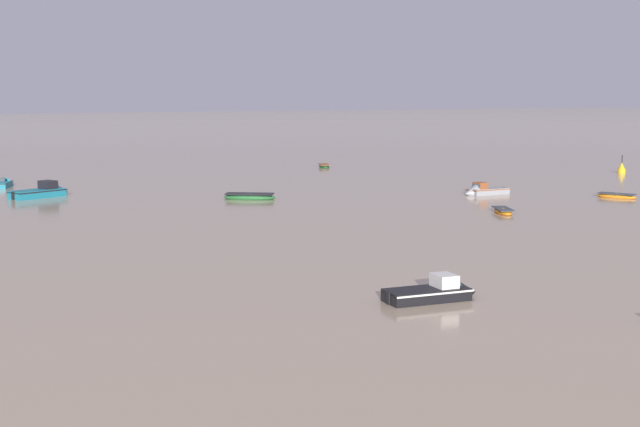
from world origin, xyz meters
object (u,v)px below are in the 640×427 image
object	(u,v)px
motorboat_moored_1	(3,185)
rowboat_moored_2	(503,211)
motorboat_moored_0	(482,192)
rowboat_moored_3	(617,196)
motorboat_moored_3	(46,193)
channel_buoy	(622,169)
rowboat_moored_6	(324,166)
motorboat_moored_2	(440,294)
rowboat_moored_1	(250,197)

from	to	relation	value
motorboat_moored_1	rowboat_moored_2	bearing A→B (deg)	-120.65
motorboat_moored_0	rowboat_moored_3	size ratio (longest dim) A/B	1.24
rowboat_moored_3	motorboat_moored_3	size ratio (longest dim) A/B	0.62
motorboat_moored_0	channel_buoy	distance (m)	30.12
motorboat_moored_1	rowboat_moored_3	size ratio (longest dim) A/B	1.19
rowboat_moored_3	rowboat_moored_6	bearing A→B (deg)	-13.14
rowboat_moored_3	rowboat_moored_6	world-z (taller)	rowboat_moored_3
motorboat_moored_2	rowboat_moored_1	bearing A→B (deg)	84.62
motorboat_moored_2	rowboat_moored_3	size ratio (longest dim) A/B	1.26
motorboat_moored_2	channel_buoy	xyz separation A→B (m)	(57.43, 41.53, 0.20)
rowboat_moored_2	rowboat_moored_6	distance (m)	45.27
rowboat_moored_3	channel_buoy	bearing A→B (deg)	-71.23
motorboat_moored_0	rowboat_moored_2	distance (m)	12.74
rowboat_moored_2	motorboat_moored_3	size ratio (longest dim) A/B	0.59
rowboat_moored_1	channel_buoy	distance (m)	48.95
rowboat_moored_6	motorboat_moored_0	bearing A→B (deg)	17.89
rowboat_moored_1	rowboat_moored_6	size ratio (longest dim) A/B	1.27
rowboat_moored_1	rowboat_moored_2	distance (m)	22.62
motorboat_moored_0	rowboat_moored_3	xyz separation A→B (m)	(8.99, -7.86, -0.11)
motorboat_moored_1	motorboat_moored_3	world-z (taller)	motorboat_moored_3
motorboat_moored_2	rowboat_moored_3	world-z (taller)	motorboat_moored_2
rowboat_moored_1	rowboat_moored_3	size ratio (longest dim) A/B	1.25
motorboat_moored_1	channel_buoy	distance (m)	69.00
motorboat_moored_2	motorboat_moored_3	xyz separation A→B (m)	(-6.87, 50.24, 0.07)
rowboat_moored_1	motorboat_moored_3	world-z (taller)	motorboat_moored_3
motorboat_moored_2	motorboat_moored_3	world-z (taller)	motorboat_moored_3
rowboat_moored_3	channel_buoy	size ratio (longest dim) A/B	1.62
motorboat_moored_3	channel_buoy	xyz separation A→B (m)	(64.30, -8.71, 0.13)
rowboat_moored_2	motorboat_moored_0	bearing A→B (deg)	174.35
rowboat_moored_1	motorboat_moored_2	world-z (taller)	motorboat_moored_2
motorboat_moored_2	rowboat_moored_2	bearing A→B (deg)	50.84
rowboat_moored_3	motorboat_moored_1	bearing A→B (deg)	29.09
rowboat_moored_1	motorboat_moored_2	size ratio (longest dim) A/B	0.99
motorboat_moored_0	motorboat_moored_2	size ratio (longest dim) A/B	0.99
rowboat_moored_3	motorboat_moored_3	world-z (taller)	motorboat_moored_3
rowboat_moored_2	rowboat_moored_1	bearing A→B (deg)	-116.90
rowboat_moored_1	rowboat_moored_2	size ratio (longest dim) A/B	1.31
motorboat_moored_1	motorboat_moored_2	size ratio (longest dim) A/B	0.95
motorboat_moored_3	channel_buoy	world-z (taller)	channel_buoy
rowboat_moored_2	rowboat_moored_3	world-z (taller)	rowboat_moored_3
motorboat_moored_1	motorboat_moored_2	world-z (taller)	motorboat_moored_2
rowboat_moored_3	rowboat_moored_6	distance (m)	42.01
channel_buoy	rowboat_moored_2	bearing A→B (deg)	-150.26
rowboat_moored_2	channel_buoy	world-z (taller)	channel_buoy
rowboat_moored_6	rowboat_moored_3	bearing A→B (deg)	30.91
rowboat_moored_3	motorboat_moored_0	bearing A→B (deg)	26.29
motorboat_moored_0	motorboat_moored_1	bearing A→B (deg)	-36.49
rowboat_moored_1	rowboat_moored_2	world-z (taller)	rowboat_moored_1
rowboat_moored_1	motorboat_moored_3	bearing A→B (deg)	-179.81
rowboat_moored_3	motorboat_moored_2	bearing A→B (deg)	100.16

